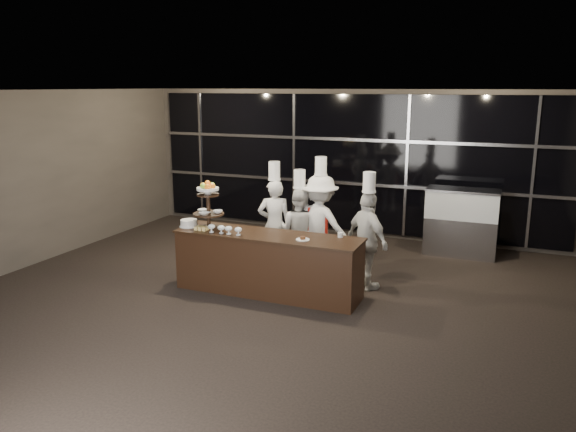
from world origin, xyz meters
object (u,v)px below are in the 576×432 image
at_px(buffet_counter, 268,263).
at_px(layer_cake, 189,223).
at_px(chef_a, 275,223).
at_px(chef_c, 320,224).
at_px(display_case, 462,219).
at_px(chef_b, 299,230).
at_px(display_stand, 208,201).
at_px(chef_d, 367,240).

xyz_separation_m(buffet_counter, layer_cake, (-1.33, -0.05, 0.51)).
xyz_separation_m(buffet_counter, chef_a, (-0.37, 1.08, 0.34)).
xyz_separation_m(layer_cake, chef_a, (0.96, 1.13, -0.17)).
xyz_separation_m(layer_cake, chef_c, (1.74, 1.22, -0.13)).
bearing_deg(display_case, chef_c, -136.00).
bearing_deg(chef_b, chef_c, 13.49).
xyz_separation_m(display_stand, chef_d, (2.32, 0.76, -0.56)).
relative_size(chef_a, chef_c, 0.94).
distance_m(buffet_counter, chef_d, 1.55).
xyz_separation_m(display_case, chef_c, (-2.05, -1.98, 0.15)).
distance_m(display_stand, chef_c, 1.90).
bearing_deg(chef_d, display_case, 64.33).
bearing_deg(chef_c, layer_cake, -145.00).
bearing_deg(chef_a, chef_d, -10.71).
xyz_separation_m(display_case, chef_d, (-1.15, -2.39, 0.09)).
xyz_separation_m(display_stand, display_case, (3.46, 3.15, -0.65)).
bearing_deg(buffet_counter, display_stand, -179.99).
relative_size(display_case, chef_b, 0.74).
xyz_separation_m(layer_cake, chef_d, (2.65, 0.81, -0.19)).
distance_m(layer_cake, chef_c, 2.13).
distance_m(buffet_counter, chef_a, 1.19).
distance_m(layer_cake, chef_d, 2.77).
bearing_deg(buffet_counter, chef_b, 85.99).
height_order(buffet_counter, chef_c, chef_c).
relative_size(buffet_counter, chef_d, 1.56).
xyz_separation_m(buffet_counter, display_case, (2.46, 3.15, 0.22)).
height_order(display_case, chef_a, chef_a).
distance_m(chef_a, chef_d, 1.72).
xyz_separation_m(buffet_counter, chef_b, (0.08, 1.09, 0.27)).
bearing_deg(chef_d, chef_c, 155.90).
bearing_deg(buffet_counter, chef_a, 108.84).
bearing_deg(buffet_counter, chef_c, 70.60).
relative_size(layer_cake, chef_b, 0.17).
bearing_deg(chef_b, chef_a, -179.31).
bearing_deg(chef_a, chef_c, 6.27).
distance_m(layer_cake, display_case, 4.97).
relative_size(buffet_counter, chef_a, 1.53).
relative_size(display_case, chef_d, 0.71).
bearing_deg(layer_cake, display_case, 40.16).
bearing_deg(chef_b, layer_cake, -140.99).
bearing_deg(buffet_counter, chef_d, 30.13).
height_order(buffet_counter, display_stand, display_stand).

